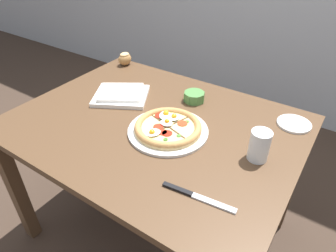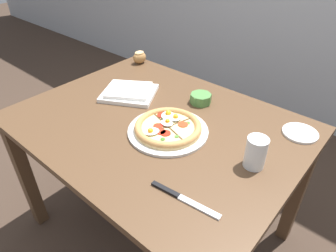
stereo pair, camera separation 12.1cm
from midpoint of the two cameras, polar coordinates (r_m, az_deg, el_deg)
ground_plane at (r=1.80m, az=0.31°, el=-18.64°), size 12.00×12.00×0.00m
dining_table at (r=1.35m, az=0.39°, el=-2.67°), size 1.21×0.92×0.73m
pizza at (r=1.22m, az=2.82°, el=-0.47°), size 0.33×0.33×0.05m
ramekin_bowl at (r=1.43m, az=8.69°, el=5.17°), size 0.10×0.10×0.05m
napkin_folded at (r=1.49m, az=-5.13°, el=6.38°), size 0.32×0.31×0.04m
bread_piece_near at (r=1.83m, az=-3.53°, el=12.96°), size 0.07×0.09×0.08m
knife_main at (r=0.96m, az=6.68°, el=-13.77°), size 0.25×0.05×0.01m
water_glass at (r=1.10m, az=19.39°, el=-5.19°), size 0.07×0.07×0.12m
side_saucer at (r=1.35m, az=26.25°, el=-1.30°), size 0.14×0.14×0.01m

